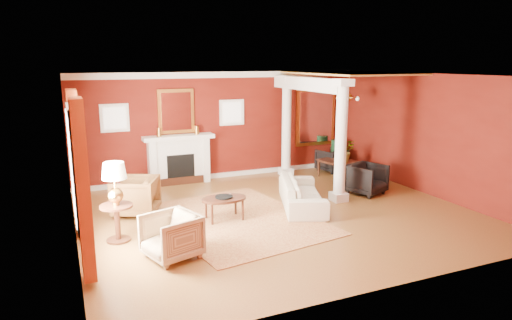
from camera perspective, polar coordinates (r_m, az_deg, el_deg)
name	(u,v)px	position (r m, az deg, el deg)	size (l,w,h in m)	color
ground	(279,214)	(9.75, 2.84, -6.79)	(8.00, 8.00, 0.00)	brown
room_shell	(280,120)	(9.29, 2.97, 5.05)	(8.04, 7.04, 2.92)	#61160D
fireplace	(179,159)	(12.18, -9.58, 0.08)	(1.85, 0.42, 1.29)	white
overmantel_mirror	(176,111)	(12.11, -9.95, 6.02)	(0.95, 0.07, 1.15)	gold
flank_window_left	(115,118)	(11.87, -17.26, 5.04)	(0.70, 0.07, 0.70)	white
flank_window_right	(232,112)	(12.58, -3.04, 5.96)	(0.70, 0.07, 0.70)	white
left_window	(78,173)	(7.87, -21.33, -1.52)	(0.21, 2.55, 2.60)	white
column_front	(341,140)	(10.48, 10.57, 2.43)	(0.36, 0.36, 2.80)	white
column_back	(286,125)	(12.78, 3.83, 4.37)	(0.36, 0.36, 2.80)	white
header_beam	(307,84)	(11.71, 6.40, 9.45)	(0.30, 3.20, 0.32)	white
amber_ceiling	(349,73)	(12.18, 11.58, 10.57)	(2.30, 3.40, 0.04)	gold
dining_mirror	(316,117)	(13.74, 7.46, 5.36)	(1.30, 0.07, 1.70)	gold
chandelier	(349,97)	(12.29, 11.51, 7.68)	(0.60, 0.62, 0.75)	#B28138
crown_trim	(223,75)	(12.42, -4.18, 10.58)	(8.00, 0.08, 0.16)	white
base_trim	(224,175)	(12.80, -3.99, -1.86)	(8.00, 0.08, 0.12)	white
rug	(237,219)	(9.44, -2.44, -7.39)	(2.83, 3.78, 0.02)	maroon
sofa	(302,188)	(10.17, 5.79, -3.56)	(2.14, 0.62, 0.84)	beige
armchair_leopard	(135,194)	(9.92, -14.85, -4.17)	(0.87, 0.81, 0.89)	black
armchair_stripe	(171,234)	(7.68, -10.56, -9.10)	(0.80, 0.75, 0.83)	tan
coffee_table	(224,200)	(9.31, -4.01, -4.99)	(0.93, 0.93, 0.47)	black
coffee_book	(224,191)	(9.34, -4.07, -3.91)	(0.16, 0.02, 0.23)	black
side_table	(115,189)	(8.43, -17.20, -3.49)	(0.58, 0.58, 1.46)	black
dining_table	(344,165)	(12.71, 11.00, -0.64)	(1.40, 0.49, 0.78)	black
dining_chair_near	(367,178)	(11.41, 13.68, -2.16)	(0.79, 0.74, 0.81)	black
dining_chair_far	(331,159)	(13.55, 9.41, 0.12)	(0.71, 0.67, 0.73)	black
green_urn	(336,158)	(13.81, 10.03, 0.29)	(0.38, 0.38, 0.91)	#12391F
potted_plant	(345,143)	(12.49, 11.00, 2.09)	(0.56, 0.62, 0.48)	#26591E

